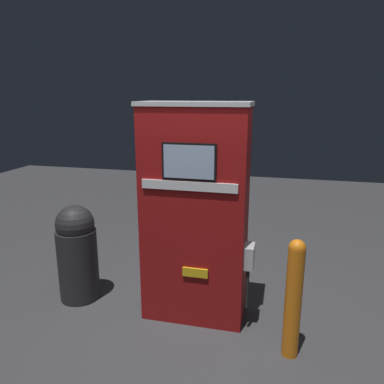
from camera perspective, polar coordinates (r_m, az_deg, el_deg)
ground_plane at (r=3.86m, az=-0.41°, el=-19.68°), size 14.00×14.00×0.00m
gas_pump at (r=3.57m, az=0.45°, el=-3.53°), size 1.09×0.47×2.12m
safety_bollard at (r=3.32m, az=15.22°, el=-15.11°), size 0.14×0.14×1.06m
trash_bin at (r=4.25m, az=-17.09°, el=-8.71°), size 0.43×0.43×1.06m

